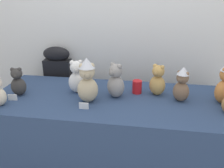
{
  "coord_description": "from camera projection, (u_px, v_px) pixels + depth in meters",
  "views": [
    {
      "loc": [
        0.25,
        -1.38,
        1.51
      ],
      "look_at": [
        0.0,
        0.25,
        0.84
      ],
      "focal_mm": 36.01,
      "sensor_mm": 36.0,
      "label": 1
    }
  ],
  "objects": [
    {
      "name": "teddy_bear_honey",
      "position": [
        157.0,
        81.0,
        1.84
      ],
      "size": [
        0.17,
        0.16,
        0.26
      ],
      "rotation": [
        0.0,
        0.0,
        -0.48
      ],
      "color": "tan",
      "rests_on": "display_table"
    },
    {
      "name": "teddy_bear_sand",
      "position": [
        87.0,
        81.0,
        1.7
      ],
      "size": [
        0.19,
        0.17,
        0.35
      ],
      "rotation": [
        0.0,
        0.0,
        0.29
      ],
      "color": "#CCB78E",
      "rests_on": "display_table"
    },
    {
      "name": "teddy_bear_mocha",
      "position": [
        182.0,
        85.0,
        1.72
      ],
      "size": [
        0.16,
        0.16,
        0.28
      ],
      "rotation": [
        0.0,
        0.0,
        -0.54
      ],
      "color": "#7F6047",
      "rests_on": "display_table"
    },
    {
      "name": "name_card_front_middle",
      "position": [
        13.0,
        97.0,
        1.77
      ],
      "size": [
        0.07,
        0.02,
        0.05
      ],
      "primitive_type": "cube",
      "rotation": [
        0.0,
        0.0,
        0.11
      ],
      "color": "white",
      "rests_on": "display_table"
    },
    {
      "name": "instrument_case",
      "position": [
        60.0,
        91.0,
        2.48
      ],
      "size": [
        0.29,
        0.14,
        1.0
      ],
      "rotation": [
        0.0,
        0.0,
        0.06
      ],
      "color": "black",
      "rests_on": "ground_plane"
    },
    {
      "name": "party_cup_red",
      "position": [
        137.0,
        87.0,
        1.89
      ],
      "size": [
        0.08,
        0.08,
        0.11
      ],
      "primitive_type": "cylinder",
      "color": "red",
      "rests_on": "display_table"
    },
    {
      "name": "display_table",
      "position": [
        112.0,
        135.0,
        1.96
      ],
      "size": [
        1.98,
        0.79,
        0.72
      ],
      "primitive_type": "cube",
      "color": "navy",
      "rests_on": "ground_plane"
    },
    {
      "name": "wall_back",
      "position": [
        122.0,
        16.0,
        2.19
      ],
      "size": [
        7.0,
        0.08,
        2.6
      ],
      "primitive_type": "cube",
      "color": "white",
      "rests_on": "ground_plane"
    },
    {
      "name": "teddy_bear_ash",
      "position": [
        116.0,
        82.0,
        1.79
      ],
      "size": [
        0.19,
        0.18,
        0.29
      ],
      "rotation": [
        0.0,
        0.0,
        -0.54
      ],
      "color": "gray",
      "rests_on": "display_table"
    },
    {
      "name": "teddy_bear_snow",
      "position": [
        77.0,
        78.0,
        1.88
      ],
      "size": [
        0.18,
        0.16,
        0.28
      ],
      "rotation": [
        0.0,
        0.0,
        0.34
      ],
      "color": "white",
      "rests_on": "display_table"
    },
    {
      "name": "name_card_front_left",
      "position": [
        84.0,
        106.0,
        1.64
      ],
      "size": [
        0.07,
        0.01,
        0.05
      ],
      "primitive_type": "cube",
      "rotation": [
        0.0,
        0.0,
        0.02
      ],
      "color": "white",
      "rests_on": "display_table"
    },
    {
      "name": "teddy_bear_charcoal",
      "position": [
        18.0,
        82.0,
        1.83
      ],
      "size": [
        0.14,
        0.13,
        0.24
      ],
      "rotation": [
        0.0,
        0.0,
        0.21
      ],
      "color": "#383533",
      "rests_on": "display_table"
    }
  ]
}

